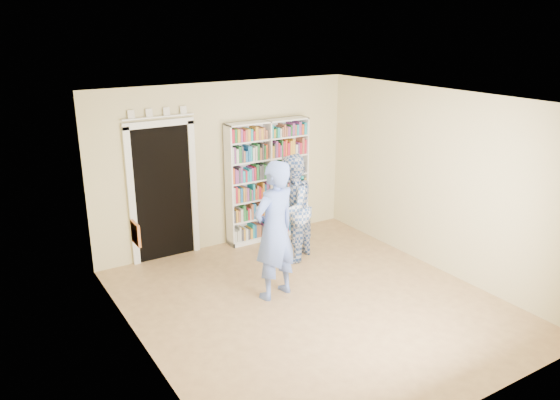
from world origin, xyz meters
The scene contains 11 objects.
floor centered at (0.00, 0.00, 0.00)m, with size 5.00×5.00×0.00m, color #916B46.
ceiling centered at (0.00, 0.00, 2.70)m, with size 5.00×5.00×0.00m, color white.
wall_back centered at (0.00, 2.50, 1.35)m, with size 4.50×4.50×0.00m, color beige.
wall_left centered at (-2.25, 0.00, 1.35)m, with size 5.00×5.00×0.00m, color beige.
wall_right centered at (2.25, 0.00, 1.35)m, with size 5.00×5.00×0.00m, color beige.
bookshelf centered at (0.69, 2.34, 1.04)m, with size 1.49×0.28×2.05m.
doorway centered at (-1.10, 2.48, 1.18)m, with size 1.10×0.08×2.43m.
wall_art centered at (-2.23, 0.20, 1.40)m, with size 0.03×0.25×0.25m, color brown.
man_blue centered at (-0.31, 0.45, 0.95)m, with size 0.70×0.46×1.91m, color #607DD6.
man_plaid centered at (0.53, 1.35, 0.85)m, with size 0.83×0.64×1.70m, color #32549A.
paper_sheet centered at (0.64, 1.18, 0.90)m, with size 0.19×0.01×0.27m, color white.
Camera 1 is at (-3.80, -5.31, 3.59)m, focal length 35.00 mm.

